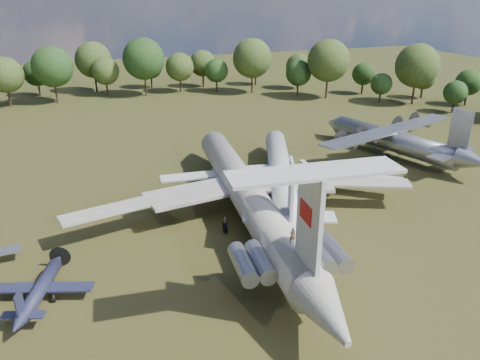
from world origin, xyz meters
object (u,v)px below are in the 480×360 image
object	(u,v)px
an12_transport	(393,143)
tu104_jet	(281,179)
small_prop_west	(41,292)
il62_airliner	(247,200)
person_on_il62	(292,236)

from	to	relation	value
an12_transport	tu104_jet	bearing A→B (deg)	-178.41
tu104_jet	small_prop_west	world-z (taller)	tu104_jet
small_prop_west	il62_airliner	bearing A→B (deg)	37.82
an12_transport	small_prop_west	distance (m)	62.49
il62_airliner	an12_transport	bearing A→B (deg)	29.34
tu104_jet	small_prop_west	bearing A→B (deg)	-133.70
an12_transport	person_on_il62	distance (m)	46.73
an12_transport	person_on_il62	bearing A→B (deg)	-154.85
il62_airliner	person_on_il62	world-z (taller)	person_on_il62
an12_transport	il62_airliner	bearing A→B (deg)	-172.58
an12_transport	small_prop_west	size ratio (longest dim) A/B	2.67
tu104_jet	person_on_il62	world-z (taller)	person_on_il62
an12_transport	small_prop_west	world-z (taller)	an12_transport
tu104_jet	person_on_il62	xyz separation A→B (m)	(-9.09, -22.59, 4.32)
person_on_il62	tu104_jet	bearing A→B (deg)	-106.22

